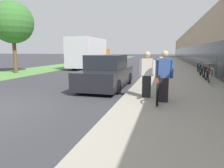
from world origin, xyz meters
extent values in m
cube|color=#A39E8E|center=(5.98, 21.00, 0.06)|extent=(4.47, 70.00, 0.12)
cube|color=tan|center=(13.27, 29.00, 2.42)|extent=(10.00, 70.00, 4.83)
cube|color=#1E2328|center=(8.31, 29.00, 1.25)|extent=(0.10, 63.00, 2.20)
cube|color=#5B9347|center=(-6.31, 25.00, 0.01)|extent=(4.33, 70.00, 0.03)
torus|color=black|center=(5.03, 3.45, 0.47)|extent=(0.06, 0.70, 0.70)
torus|color=black|center=(5.03, 1.62, 0.47)|extent=(0.06, 0.70, 0.70)
cylinder|color=red|center=(5.03, 2.54, 0.68)|extent=(0.04, 1.56, 0.04)
cylinder|color=red|center=(5.03, 2.17, 0.58)|extent=(0.04, 0.93, 0.33)
cylinder|color=red|center=(5.03, 1.95, 0.83)|extent=(0.03, 0.03, 0.29)
cube|color=black|center=(5.03, 1.95, 0.97)|extent=(0.11, 0.22, 0.05)
cylinder|color=red|center=(5.03, 3.31, 0.83)|extent=(0.03, 0.03, 0.31)
cylinder|color=silver|center=(5.03, 3.31, 0.99)|extent=(0.52, 0.03, 0.03)
cube|color=black|center=(5.19, 2.20, 0.51)|extent=(0.31, 0.22, 0.80)
cube|color=#33518E|center=(5.19, 2.20, 1.22)|extent=(0.37, 0.22, 0.61)
cylinder|color=#33518E|center=(4.96, 2.20, 1.19)|extent=(0.09, 0.09, 0.58)
cylinder|color=#33518E|center=(5.43, 2.20, 1.19)|extent=(0.09, 0.09, 0.58)
sphere|color=tan|center=(5.19, 2.20, 1.66)|extent=(0.22, 0.22, 0.22)
cube|color=black|center=(4.60, 2.74, 0.51)|extent=(0.30, 0.22, 0.78)
cube|color=beige|center=(4.60, 2.74, 1.20)|extent=(0.37, 0.22, 0.60)
cylinder|color=beige|center=(4.37, 2.74, 1.17)|extent=(0.09, 0.09, 0.57)
cylinder|color=beige|center=(4.83, 2.74, 1.17)|extent=(0.09, 0.09, 0.57)
sphere|color=tan|center=(4.60, 2.74, 1.64)|extent=(0.21, 0.21, 0.21)
cylinder|color=gray|center=(7.38, 5.58, 0.53)|extent=(0.05, 0.05, 0.82)
cylinder|color=gray|center=(7.38, 6.13, 0.53)|extent=(0.05, 0.05, 0.82)
cylinder|color=gray|center=(7.38, 5.86, 0.94)|extent=(0.05, 0.55, 0.05)
torus|color=black|center=(7.47, 7.86, 0.50)|extent=(0.06, 0.76, 0.76)
torus|color=black|center=(7.47, 6.91, 0.50)|extent=(0.06, 0.76, 0.76)
cylinder|color=red|center=(7.47, 7.39, 0.73)|extent=(0.04, 0.81, 0.04)
cylinder|color=red|center=(7.47, 7.19, 0.62)|extent=(0.04, 0.50, 0.34)
cylinder|color=red|center=(7.47, 7.08, 0.88)|extent=(0.03, 0.03, 0.31)
cube|color=black|center=(7.47, 7.08, 1.04)|extent=(0.11, 0.22, 0.05)
cylinder|color=red|center=(7.47, 7.79, 0.89)|extent=(0.03, 0.03, 0.33)
cylinder|color=silver|center=(7.47, 7.79, 1.06)|extent=(0.52, 0.03, 0.03)
torus|color=black|center=(7.54, 10.09, 0.48)|extent=(0.06, 0.72, 0.72)
torus|color=black|center=(7.54, 9.02, 0.48)|extent=(0.06, 0.72, 0.72)
cylinder|color=#2D56A8|center=(7.54, 9.56, 0.70)|extent=(0.04, 0.91, 0.04)
cylinder|color=#2D56A8|center=(7.54, 9.34, 0.59)|extent=(0.04, 0.55, 0.33)
cylinder|color=#2D56A8|center=(7.54, 9.22, 0.85)|extent=(0.03, 0.03, 0.30)
cube|color=black|center=(7.54, 9.22, 1.00)|extent=(0.11, 0.22, 0.05)
cylinder|color=#2D56A8|center=(7.54, 10.01, 0.85)|extent=(0.03, 0.03, 0.32)
cylinder|color=silver|center=(7.54, 10.01, 1.01)|extent=(0.52, 0.03, 0.03)
torus|color=black|center=(7.73, 12.49, 0.46)|extent=(0.06, 0.70, 0.70)
torus|color=black|center=(7.73, 11.37, 0.46)|extent=(0.06, 0.70, 0.70)
cylinder|color=#2D56A8|center=(7.73, 11.93, 0.67)|extent=(0.04, 0.95, 0.04)
cylinder|color=#2D56A8|center=(7.73, 11.71, 0.58)|extent=(0.04, 0.58, 0.32)
cylinder|color=#2D56A8|center=(7.73, 11.57, 0.82)|extent=(0.03, 0.03, 0.29)
cube|color=black|center=(7.73, 11.57, 0.96)|extent=(0.11, 0.22, 0.05)
cylinder|color=#2D56A8|center=(7.73, 12.40, 0.83)|extent=(0.03, 0.03, 0.30)
cylinder|color=silver|center=(7.73, 12.40, 0.98)|extent=(0.52, 0.03, 0.03)
cube|color=black|center=(2.51, 4.82, 0.53)|extent=(1.80, 4.47, 0.76)
cube|color=#1E2328|center=(2.51, 4.82, 1.24)|extent=(1.55, 2.24, 0.66)
cylinder|color=black|center=(1.68, 6.17, 0.30)|extent=(0.22, 0.60, 0.60)
cylinder|color=black|center=(3.35, 6.17, 0.30)|extent=(0.22, 0.60, 0.60)
cylinder|color=black|center=(1.68, 3.48, 0.30)|extent=(0.22, 0.60, 0.60)
cylinder|color=black|center=(3.35, 3.48, 0.30)|extent=(0.22, 0.60, 0.60)
cube|color=orange|center=(-2.29, 18.00, 1.13)|extent=(2.09, 1.82, 1.80)
cube|color=silver|center=(-2.29, 14.36, 1.62)|extent=(2.27, 5.46, 2.78)
cylinder|color=black|center=(-3.33, 17.53, 0.42)|extent=(0.28, 0.84, 0.84)
cylinder|color=black|center=(-1.26, 17.53, 0.42)|extent=(0.28, 0.84, 0.84)
cylinder|color=black|center=(-3.33, 13.27, 0.42)|extent=(0.28, 0.84, 0.84)
cylinder|color=black|center=(-1.26, 13.27, 0.42)|extent=(0.28, 0.84, 0.84)
cylinder|color=brown|center=(-6.26, 8.97, 1.40)|extent=(0.28, 0.28, 2.81)
sphere|color=#38702D|center=(-6.26, 8.97, 3.92)|extent=(3.19, 3.19, 3.19)
camera|label=1|loc=(5.21, -4.38, 1.75)|focal=32.00mm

